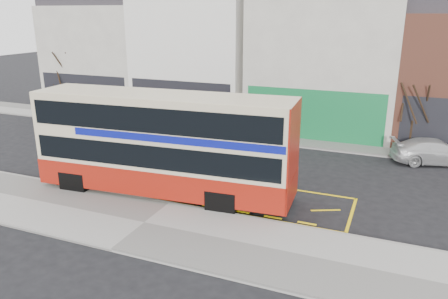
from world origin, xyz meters
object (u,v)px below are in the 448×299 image
at_px(street_tree_left, 65,59).
at_px(street_tree_right, 416,92).
at_px(car_silver, 99,115).
at_px(bus_stop_post, 55,147).
at_px(car_grey, 203,129).
at_px(double_decker_bus, 164,143).
at_px(car_white, 435,152).

relative_size(street_tree_left, street_tree_right, 1.22).
relative_size(car_silver, street_tree_left, 0.64).
height_order(bus_stop_post, street_tree_left, street_tree_left).
relative_size(bus_stop_post, car_grey, 0.71).
distance_m(double_decker_bus, car_white, 14.22).
bearing_deg(street_tree_left, car_silver, -25.84).
relative_size(double_decker_bus, car_silver, 2.84).
height_order(bus_stop_post, street_tree_right, street_tree_right).
bearing_deg(street_tree_right, car_white, -51.62).
xyz_separation_m(car_silver, street_tree_right, (20.09, 1.53, 2.75)).
height_order(double_decker_bus, bus_stop_post, double_decker_bus).
xyz_separation_m(car_grey, street_tree_left, (-12.70, 2.75, 3.49)).
xyz_separation_m(double_decker_bus, bus_stop_post, (-4.82, -1.22, -0.39)).
bearing_deg(street_tree_left, car_grey, -12.24).
bearing_deg(double_decker_bus, car_grey, 100.13).
bearing_deg(car_grey, double_decker_bus, -150.67).
bearing_deg(car_grey, bus_stop_post, 179.36).
distance_m(bus_stop_post, street_tree_left, 16.05).
height_order(bus_stop_post, car_silver, bus_stop_post).
bearing_deg(double_decker_bus, car_silver, 135.03).
distance_m(car_white, street_tree_right, 3.43).
height_order(car_silver, street_tree_right, street_tree_right).
bearing_deg(street_tree_left, bus_stop_post, -50.90).
relative_size(double_decker_bus, street_tree_left, 1.83).
bearing_deg(bus_stop_post, double_decker_bus, 14.87).
relative_size(car_silver, car_grey, 0.95).
distance_m(bus_stop_post, car_white, 18.78).
distance_m(car_silver, car_white, 21.34).
relative_size(car_white, street_tree_right, 0.87).
bearing_deg(car_silver, bus_stop_post, -145.87).
xyz_separation_m(bus_stop_post, street_tree_left, (-10.02, 12.33, 2.25)).
bearing_deg(car_silver, street_tree_right, -80.22).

